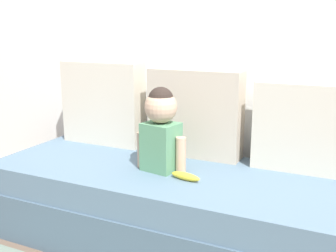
{
  "coord_description": "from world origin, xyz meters",
  "views": [
    {
      "loc": [
        0.89,
        -1.94,
        1.21
      ],
      "look_at": [
        -0.03,
        0.0,
        0.69
      ],
      "focal_mm": 43.55,
      "sensor_mm": 36.0,
      "label": 1
    }
  ],
  "objects": [
    {
      "name": "throw_pillow_left",
      "position": [
        -0.67,
        0.31,
        0.71
      ],
      "size": [
        0.57,
        0.16,
        0.55
      ],
      "primitive_type": "cube",
      "color": "beige",
      "rests_on": "couch"
    },
    {
      "name": "banana",
      "position": [
        0.12,
        -0.11,
        0.46
      ],
      "size": [
        0.17,
        0.07,
        0.04
      ],
      "primitive_type": "ellipsoid",
      "rotation": [
        0.0,
        0.0,
        -0.16
      ],
      "color": "yellow",
      "rests_on": "couch"
    },
    {
      "name": "ground_plane",
      "position": [
        0.0,
        0.0,
        0.0
      ],
      "size": [
        12.0,
        12.0,
        0.0
      ],
      "primitive_type": "plane",
      "color": "brown"
    },
    {
      "name": "throw_pillow_right",
      "position": [
        0.67,
        0.31,
        0.68
      ],
      "size": [
        0.59,
        0.16,
        0.49
      ],
      "primitive_type": "cube",
      "color": "beige",
      "rests_on": "couch"
    },
    {
      "name": "back_wall",
      "position": [
        0.0,
        0.54,
        1.12
      ],
      "size": [
        5.35,
        0.1,
        2.24
      ],
      "primitive_type": "cube",
      "color": "white",
      "rests_on": "ground"
    },
    {
      "name": "throw_pillow_center",
      "position": [
        0.0,
        0.31,
        0.7
      ],
      "size": [
        0.57,
        0.16,
        0.53
      ],
      "primitive_type": "cube",
      "color": "#C1B29E",
      "rests_on": "couch"
    },
    {
      "name": "couch",
      "position": [
        0.0,
        0.0,
        0.22
      ],
      "size": [
        2.15,
        0.82,
        0.44
      ],
      "color": "#495F70",
      "rests_on": "ground"
    },
    {
      "name": "toddler",
      "position": [
        -0.07,
        -0.02,
        0.68
      ],
      "size": [
        0.3,
        0.19,
        0.47
      ],
      "color": "#568E66",
      "rests_on": "couch"
    }
  ]
}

